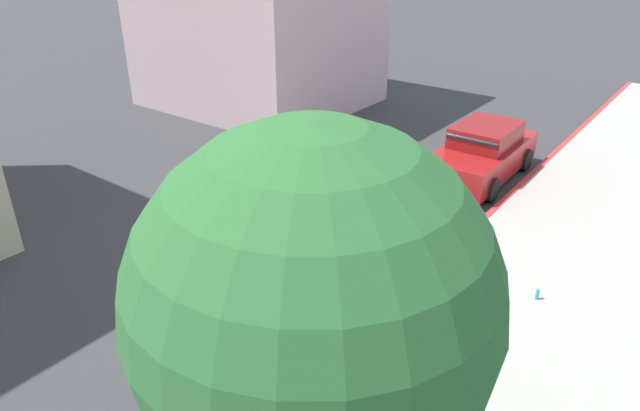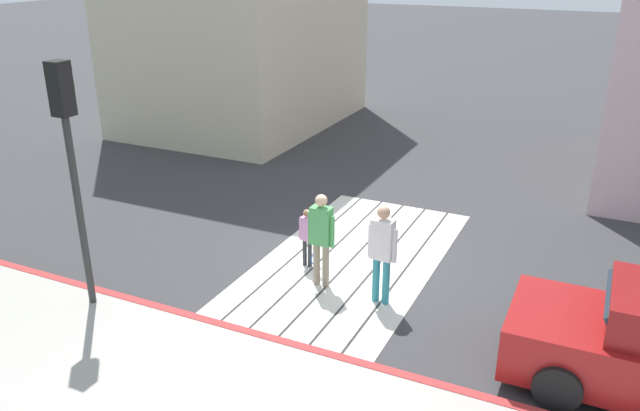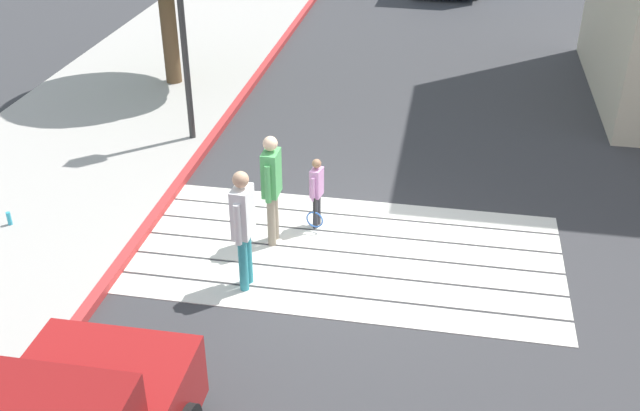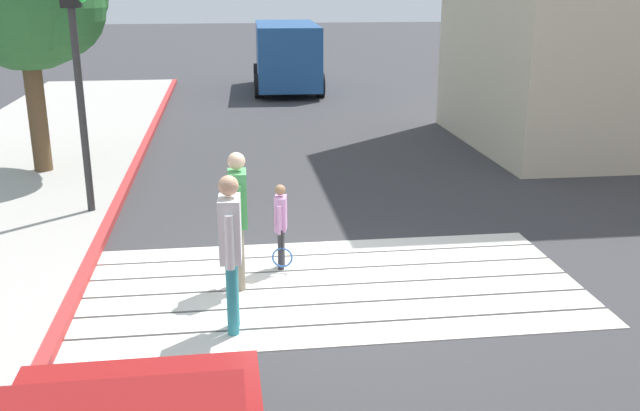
% 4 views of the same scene
% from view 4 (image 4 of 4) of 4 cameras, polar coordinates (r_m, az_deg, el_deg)
% --- Properties ---
extents(ground_plane, '(120.00, 120.00, 0.00)m').
position_cam_4_polar(ground_plane, '(9.38, 1.03, -6.42)').
color(ground_plane, '#38383A').
extents(crosswalk_stripes, '(6.40, 3.25, 0.01)m').
position_cam_4_polar(crosswalk_stripes, '(9.37, 1.03, -6.39)').
color(crosswalk_stripes, silver).
rests_on(crosswalk_stripes, ground).
extents(curb_painted, '(0.16, 40.00, 0.13)m').
position_cam_4_polar(curb_painted, '(9.47, -18.96, -6.76)').
color(curb_painted, '#BC3333').
rests_on(curb_painted, ground).
extents(van_down_street, '(2.49, 5.27, 2.35)m').
position_cam_4_polar(van_down_street, '(26.00, -2.67, 11.93)').
color(van_down_street, '#1E4C8C').
rests_on(van_down_street, ground).
extents(traffic_light_corner, '(0.39, 0.28, 4.24)m').
position_cam_4_polar(traffic_light_corner, '(12.06, -18.94, 12.96)').
color(traffic_light_corner, '#2D2D2D').
rests_on(traffic_light_corner, ground).
extents(pedestrian_adult_lead, '(0.24, 0.52, 1.80)m').
position_cam_4_polar(pedestrian_adult_lead, '(9.02, -6.55, -0.41)').
color(pedestrian_adult_lead, gray).
rests_on(pedestrian_adult_lead, ground).
extents(pedestrian_adult_trailing, '(0.25, 0.53, 1.83)m').
position_cam_4_polar(pedestrian_adult_trailing, '(7.88, -7.14, -2.98)').
color(pedestrian_adult_trailing, teal).
rests_on(pedestrian_adult_trailing, ground).
extents(pedestrian_child_with_racket, '(0.28, 0.39, 1.20)m').
position_cam_4_polar(pedestrian_child_with_racket, '(9.69, -3.14, -1.38)').
color(pedestrian_child_with_racket, '#333338').
rests_on(pedestrian_child_with_racket, ground).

